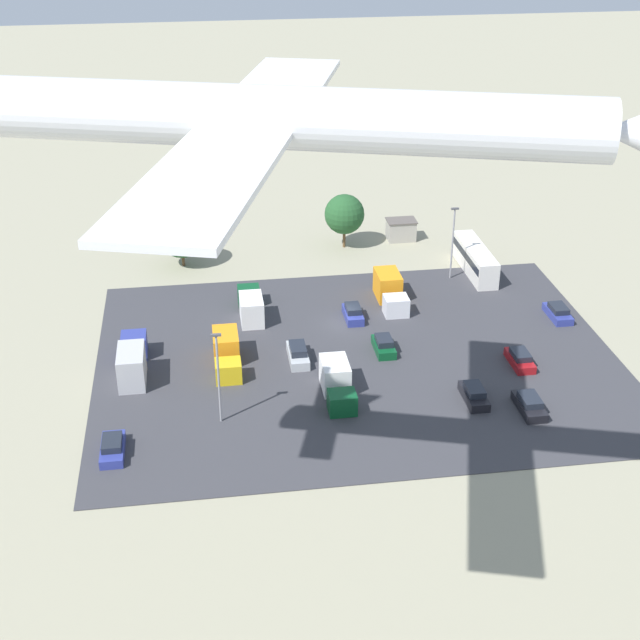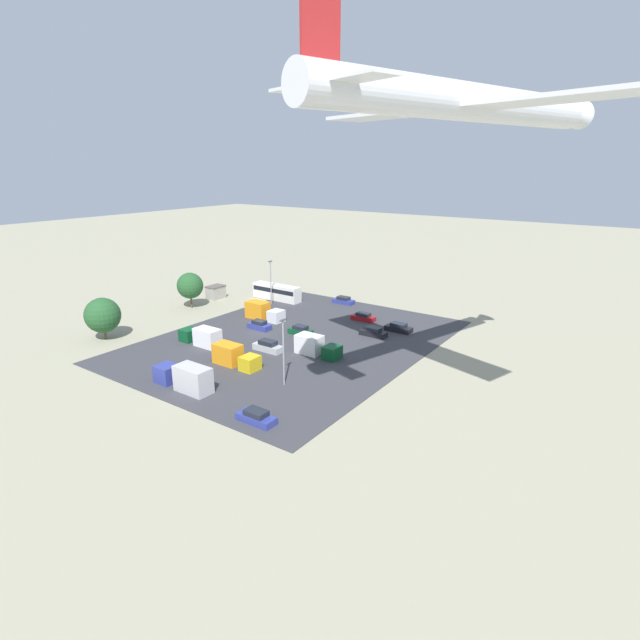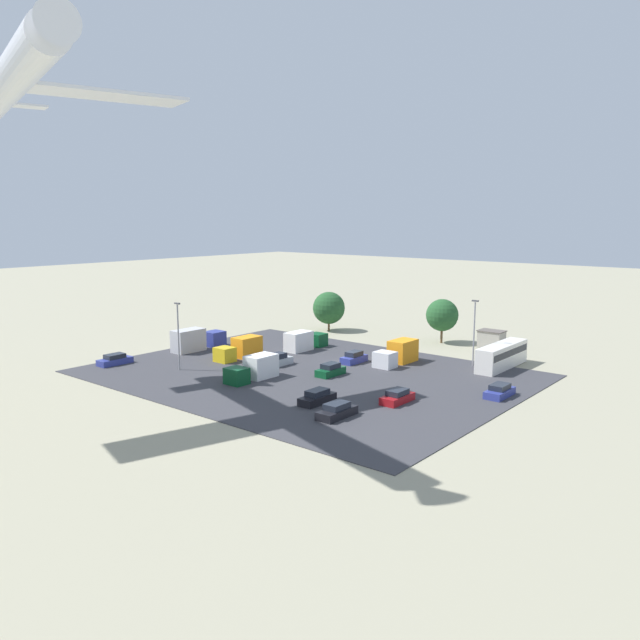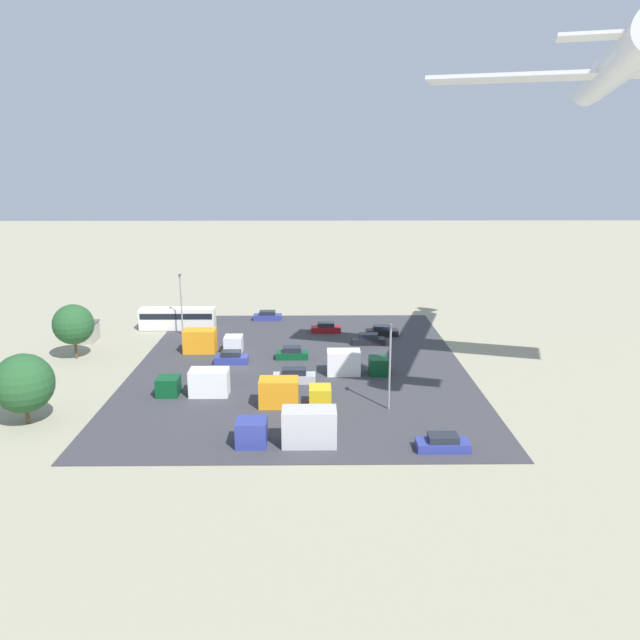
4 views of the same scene
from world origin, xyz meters
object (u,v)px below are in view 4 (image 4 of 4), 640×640
Objects in this scene: parked_truck_1 at (353,363)px; airplane at (612,70)px; parked_car_1 at (292,354)px; parked_car_6 at (231,358)px; parked_truck_3 at (290,393)px; parked_car_5 at (443,443)px; parked_car_4 at (368,340)px; parked_car_2 at (382,331)px; parked_truck_0 at (293,428)px; bus at (178,318)px; shed_building at (87,332)px; parked_car_7 at (326,328)px; parked_car_3 at (268,316)px; parked_car_0 at (294,376)px; parked_truck_2 at (209,342)px; parked_truck_4 at (198,383)px.

airplane reaches higher than parked_truck_1.
parked_car_1 is 0.99× the size of parked_car_6.
parked_car_6 is 0.56× the size of parked_truck_3.
parked_car_6 is (-24.31, -21.30, 0.06)m from parked_car_5.
parked_car_4 is 0.99× the size of parked_car_5.
parked_car_1 is 16.58m from parked_car_2.
parked_car_5 is at bearing 17.76° from parked_truck_1.
parked_truck_0 is at bearing -16.60° from parked_car_4.
shed_building is at bearing -60.05° from bus.
bus reaches higher than parked_truck_3.
parked_car_6 is 0.95× the size of parked_car_7.
parked_car_3 is at bearing 21.61° from parked_car_5.
parked_car_5 is at bearing 51.04° from shed_building.
parked_car_5 is (17.32, 13.32, -0.09)m from parked_car_0.
parked_car_4 reaches higher than parked_car_3.
parked_truck_1 is 0.94× the size of parked_truck_2.
parked_car_7 is at bearing -5.52° from parked_truck_0.
parked_car_2 reaches higher than parked_car_3.
shed_building reaches higher than parked_car_6.
shed_building is 33.66m from parked_car_7.
parked_truck_0 reaches higher than parked_truck_3.
bus is 2.51× the size of parked_car_3.
parked_truck_3 is at bearing 29.12° from parked_car_6.
bus is 23.02m from parked_car_1.
parked_truck_2 is (5.37, 17.91, 0.09)m from shed_building.
parked_truck_4 is at bearing 60.25° from parked_car_5.
bus reaches higher than parked_car_0.
bus is 14.13m from parked_car_3.
parked_car_7 is (2.10, 22.08, -1.10)m from bus.
shed_building reaches higher than parked_car_4.
parked_car_0 is at bearing 3.46° from parked_car_1.
airplane is (7.79, 23.20, 31.18)m from parked_truck_1.
parked_car_7 is at bearing 160.41° from parked_car_1.
bus is at bearing 16.01° from parked_truck_4.
parked_car_5 is 0.52× the size of parked_truck_0.
parked_car_0 is 1.08× the size of parked_car_3.
parked_truck_3 is at bearing 3.41° from parked_truck_0.
parked_truck_2 is at bearing -81.00° from parked_car_4.
parked_car_6 reaches higher than parked_car_2.
parked_car_2 is at bearing 155.40° from parked_truck_3.
shed_building is at bearing -92.97° from parked_car_4.
parked_car_6 is at bearing 48.80° from parked_car_0.
parked_truck_2 is at bearing 4.68° from parked_truck_4.
parked_truck_1 is (-2.81, 6.87, 0.60)m from parked_car_0.
parked_car_6 reaches higher than parked_car_5.
shed_building is at bearing 176.54° from airplane.
shed_building is at bearing -86.62° from parked_car_2.
parked_truck_0 reaches higher than parked_truck_1.
shed_building reaches higher than parked_car_7.
parked_car_1 is 0.54× the size of parked_truck_2.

